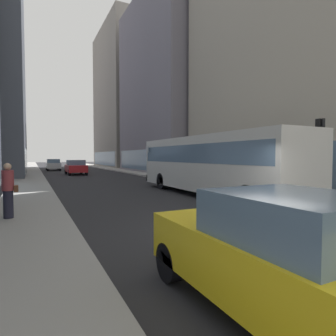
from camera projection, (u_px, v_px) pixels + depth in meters
The scene contains 12 objects.
ground_plane at pixel (76, 171), 39.03m from camera, with size 120.00×120.00×0.00m, color #232326.
sidewalk_left at pixel (31, 171), 36.53m from camera, with size 2.40×110.00×0.15m, color gray.
sidewalk_right at pixel (116, 169), 41.53m from camera, with size 2.40×110.00×0.15m, color #9E9991.
building_right_mid at pixel (182, 88), 35.76m from camera, with size 11.47×16.82×21.65m.
building_right_far at pixel (133, 100), 52.94m from camera, with size 11.32×17.52×25.51m.
transit_bus at pixel (210, 161), 14.55m from camera, with size 2.78×11.53×3.05m.
car_red_coupe at pixel (76, 167), 30.72m from camera, with size 1.93×4.18×1.62m.
car_white_van at pixel (53, 165), 39.82m from camera, with size 1.80×4.08×1.62m.
car_yellow_taxi at pixel (283, 257), 3.43m from camera, with size 1.73×3.98×1.62m.
dalmatian_dog at pixel (236, 199), 10.02m from camera, with size 0.22×0.96×0.72m.
pedestrian_with_handbag at pixel (8, 190), 8.54m from camera, with size 0.45×0.34×1.69m.
traffic_light_near at pixel (321, 146), 11.21m from camera, with size 0.24×0.41×3.40m.
Camera 1 is at (-5.56, -5.67, 2.06)m, focal length 29.89 mm.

